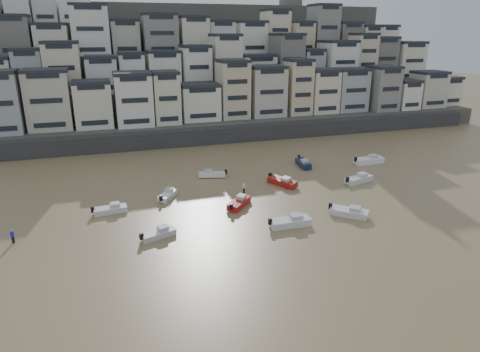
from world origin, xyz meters
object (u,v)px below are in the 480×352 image
object	(u,v)px
boat_b	(349,211)
person_blue	(12,236)
boat_d	(359,178)
boat_c	(239,202)
boat_a	(290,221)
boat_h	(212,173)
boat_g	(369,159)
boat_i	(303,162)
boat_j	(158,233)
boat_k	(110,209)
person_pink	(244,188)
boat_f	(167,194)
boat_e	(282,181)

from	to	relation	value
boat_b	person_blue	bearing A→B (deg)	-144.22
boat_d	boat_c	bearing A→B (deg)	174.53
boat_a	boat_b	distance (m)	8.91
boat_b	person_blue	world-z (taller)	person_blue
boat_c	boat_h	xyz separation A→B (m)	(-0.42, 13.88, -0.06)
boat_a	boat_g	size ratio (longest dim) A/B	0.93
boat_i	boat_c	bearing A→B (deg)	-41.76
boat_a	boat_d	xyz separation A→B (m)	(17.82, 12.04, -0.02)
boat_j	boat_g	bearing A→B (deg)	4.36
boat_b	boat_k	size ratio (longest dim) A/B	1.13
boat_a	boat_i	distance (m)	26.44
person_pink	boat_k	bearing A→B (deg)	-175.40
boat_i	boat_k	world-z (taller)	boat_i
boat_b	boat_j	bearing A→B (deg)	-140.24
boat_a	boat_f	world-z (taller)	boat_a
boat_f	boat_i	world-z (taller)	boat_i
boat_e	person_pink	world-z (taller)	person_pink
boat_a	boat_c	distance (m)	9.33
boat_d	person_blue	bearing A→B (deg)	171.77
boat_h	person_blue	bearing A→B (deg)	44.93
boat_k	person_pink	distance (m)	20.01
boat_e	boat_g	bearing A→B (deg)	81.19
boat_c	boat_k	xyz separation A→B (m)	(-17.62, 3.22, -0.08)
boat_g	boat_f	bearing A→B (deg)	-172.51
boat_a	boat_k	world-z (taller)	boat_a
boat_e	boat_j	world-z (taller)	boat_e
boat_c	boat_g	size ratio (longest dim) A/B	0.87
boat_f	boat_k	size ratio (longest dim) A/B	0.96
boat_g	boat_j	distance (m)	46.22
boat_e	boat_j	bearing A→B (deg)	-85.41
boat_a	boat_k	distance (m)	24.71
boat_d	person_pink	bearing A→B (deg)	161.77
boat_g	boat_i	size ratio (longest dim) A/B	1.13
boat_e	boat_d	bearing A→B (deg)	52.82
boat_a	person_blue	bearing A→B (deg)	170.59
boat_c	person_blue	distance (m)	28.98
boat_h	boat_c	bearing A→B (deg)	106.93
boat_j	boat_d	bearing A→B (deg)	-3.39
boat_g	boat_c	bearing A→B (deg)	-158.75
boat_j	person_blue	bearing A→B (deg)	146.92
boat_d	boat_h	size ratio (longest dim) A/B	1.14
boat_b	boat_k	world-z (taller)	boat_b
boat_e	boat_k	distance (m)	27.20
boat_g	boat_k	size ratio (longest dim) A/B	1.30
boat_f	boat_k	distance (m)	8.92
boat_g	person_blue	xyz separation A→B (m)	(-58.78, -14.91, 0.01)
boat_d	boat_e	xyz separation A→B (m)	(-12.66, 2.58, 0.01)
boat_e	boat_i	distance (m)	11.48
boat_k	boat_i	bearing A→B (deg)	13.16
boat_e	person_pink	xyz separation A→B (m)	(-7.07, -1.50, 0.09)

